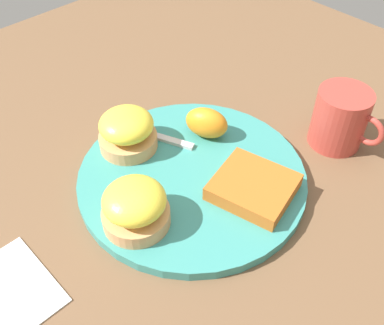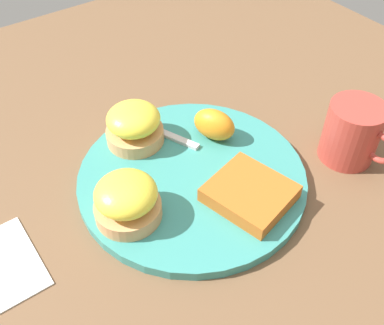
% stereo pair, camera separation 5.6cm
% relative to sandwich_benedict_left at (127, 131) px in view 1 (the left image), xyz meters
% --- Properties ---
extents(ground_plane, '(1.10, 1.10, 0.00)m').
position_rel_sandwich_benedict_left_xyz_m(ground_plane, '(0.10, 0.03, -0.04)').
color(ground_plane, brown).
extents(plate, '(0.29, 0.29, 0.01)m').
position_rel_sandwich_benedict_left_xyz_m(plate, '(0.10, 0.03, -0.03)').
color(plate, teal).
rests_on(plate, ground_plane).
extents(sandwich_benedict_left, '(0.08, 0.08, 0.06)m').
position_rel_sandwich_benedict_left_xyz_m(sandwich_benedict_left, '(0.00, 0.00, 0.00)').
color(sandwich_benedict_left, tan).
rests_on(sandwich_benedict_left, plate).
extents(sandwich_benedict_right, '(0.08, 0.08, 0.06)m').
position_rel_sandwich_benedict_left_xyz_m(sandwich_benedict_right, '(0.11, -0.07, 0.00)').
color(sandwich_benedict_right, tan).
rests_on(sandwich_benedict_right, plate).
extents(hashbrown_patty, '(0.11, 0.11, 0.02)m').
position_rel_sandwich_benedict_left_xyz_m(hashbrown_patty, '(0.17, 0.06, -0.02)').
color(hashbrown_patty, '#BA5F20').
rests_on(hashbrown_patty, plate).
extents(orange_wedge, '(0.07, 0.06, 0.04)m').
position_rel_sandwich_benedict_left_xyz_m(orange_wedge, '(0.06, 0.09, -0.01)').
color(orange_wedge, orange).
rests_on(orange_wedge, plate).
extents(fork, '(0.20, 0.10, 0.00)m').
position_rel_sandwich_benedict_left_xyz_m(fork, '(0.07, 0.06, -0.02)').
color(fork, silver).
rests_on(fork, plate).
extents(cup, '(0.10, 0.07, 0.08)m').
position_rel_sandwich_benedict_left_xyz_m(cup, '(0.18, 0.23, 0.00)').
color(cup, '#B23D33').
rests_on(cup, ground_plane).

